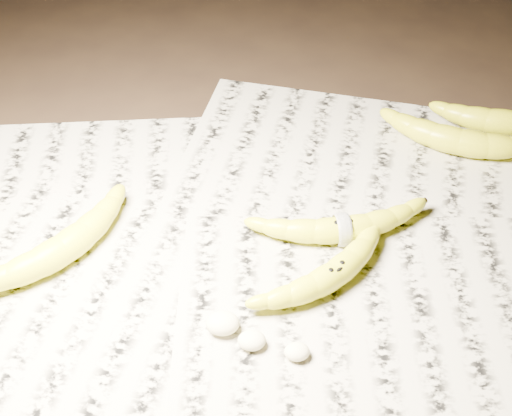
{
  "coord_description": "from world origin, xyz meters",
  "views": [
    {
      "loc": [
        -0.0,
        -0.61,
        0.64
      ],
      "look_at": [
        0.02,
        0.01,
        0.05
      ],
      "focal_mm": 50.0,
      "sensor_mm": 36.0,
      "label": 1
    }
  ],
  "objects_px": {
    "banana_center": "(334,272)",
    "banana_upper_b": "(512,121)",
    "banana_upper_a": "(460,139)",
    "banana_left_b": "(62,247)",
    "banana_taped": "(342,227)"
  },
  "relations": [
    {
      "from": "banana_upper_a",
      "to": "banana_taped",
      "type": "bearing_deg",
      "value": -116.6
    },
    {
      "from": "banana_upper_a",
      "to": "banana_upper_b",
      "type": "distance_m",
      "value": 0.09
    },
    {
      "from": "banana_left_b",
      "to": "banana_center",
      "type": "distance_m",
      "value": 0.32
    },
    {
      "from": "banana_taped",
      "to": "banana_upper_b",
      "type": "distance_m",
      "value": 0.34
    },
    {
      "from": "banana_center",
      "to": "banana_upper_a",
      "type": "distance_m",
      "value": 0.31
    },
    {
      "from": "banana_upper_a",
      "to": "banana_upper_b",
      "type": "relative_size",
      "value": 1.05
    },
    {
      "from": "banana_left_b",
      "to": "banana_taped",
      "type": "relative_size",
      "value": 1.0
    },
    {
      "from": "banana_center",
      "to": "banana_left_b",
      "type": "bearing_deg",
      "value": 133.52
    },
    {
      "from": "banana_center",
      "to": "banana_upper_a",
      "type": "xyz_separation_m",
      "value": [
        0.2,
        0.24,
        0.0
      ]
    },
    {
      "from": "banana_upper_b",
      "to": "banana_taped",
      "type": "bearing_deg",
      "value": -134.62
    },
    {
      "from": "banana_upper_b",
      "to": "banana_left_b",
      "type": "bearing_deg",
      "value": -151.06
    },
    {
      "from": "banana_center",
      "to": "banana_upper_b",
      "type": "relative_size",
      "value": 0.95
    },
    {
      "from": "banana_taped",
      "to": "banana_upper_b",
      "type": "height_order",
      "value": "banana_upper_b"
    },
    {
      "from": "banana_center",
      "to": "banana_upper_b",
      "type": "xyz_separation_m",
      "value": [
        0.29,
        0.27,
        0.0
      ]
    },
    {
      "from": "banana_center",
      "to": "banana_taped",
      "type": "height_order",
      "value": "same"
    }
  ]
}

